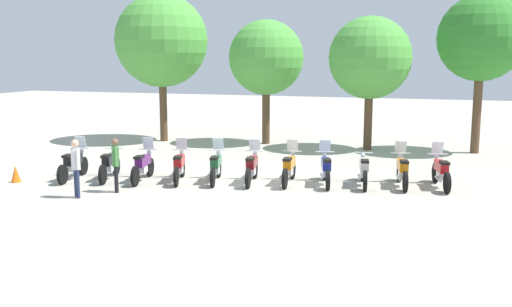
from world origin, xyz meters
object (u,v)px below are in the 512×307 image
(motorcycle_1, at_px, (110,165))
(person_1, at_px, (116,161))
(motorcycle_7, at_px, (326,169))
(motorcycle_3, at_px, (179,166))
(traffic_cone, at_px, (16,174))
(motorcycle_10, at_px, (441,171))
(tree_3, at_px, (481,39))
(tree_2, at_px, (370,58))
(motorcycle_4, at_px, (216,166))
(tree_1, at_px, (266,58))
(tree_0, at_px, (162,41))
(motorcycle_6, at_px, (289,168))
(motorcycle_8, at_px, (364,170))
(motorcycle_0, at_px, (73,164))
(motorcycle_5, at_px, (252,167))
(person_0, at_px, (76,164))
(motorcycle_2, at_px, (143,165))
(motorcycle_9, at_px, (402,170))

(motorcycle_1, relative_size, person_1, 1.30)
(motorcycle_7, height_order, person_1, person_1)
(motorcycle_3, xyz_separation_m, traffic_cone, (-5.03, -1.78, -0.24))
(traffic_cone, bearing_deg, motorcycle_7, 15.73)
(motorcycle_10, bearing_deg, tree_3, -23.71)
(motorcycle_10, height_order, tree_2, tree_2)
(tree_3, bearing_deg, motorcycle_4, -133.83)
(tree_3, bearing_deg, tree_1, -179.10)
(motorcycle_4, distance_m, tree_0, 10.72)
(motorcycle_6, relative_size, tree_3, 0.33)
(motorcycle_1, height_order, person_1, person_1)
(tree_2, bearing_deg, motorcycle_7, -92.91)
(motorcycle_6, bearing_deg, motorcycle_8, -85.20)
(motorcycle_0, xyz_separation_m, motorcycle_5, (5.86, 1.27, 0.00))
(tree_0, bearing_deg, tree_1, 7.17)
(tree_0, bearing_deg, person_0, -76.04)
(motorcycle_5, relative_size, motorcycle_10, 1.01)
(motorcycle_4, relative_size, motorcycle_5, 0.99)
(motorcycle_6, bearing_deg, person_0, 119.90)
(motorcycle_3, relative_size, motorcycle_7, 0.99)
(motorcycle_2, distance_m, motorcycle_9, 8.39)
(motorcycle_1, relative_size, tree_0, 0.31)
(motorcycle_5, distance_m, tree_2, 9.14)
(motorcycle_5, height_order, traffic_cone, motorcycle_5)
(motorcycle_0, relative_size, motorcycle_5, 1.00)
(motorcycle_6, height_order, tree_1, tree_1)
(motorcycle_10, bearing_deg, tree_0, 49.35)
(motorcycle_5, distance_m, tree_3, 11.92)
(motorcycle_3, distance_m, traffic_cone, 5.34)
(motorcycle_9, distance_m, tree_1, 10.57)
(motorcycle_4, height_order, person_0, person_0)
(motorcycle_4, bearing_deg, motorcycle_9, -92.76)
(motorcycle_0, height_order, tree_2, tree_2)
(motorcycle_8, xyz_separation_m, traffic_cone, (-10.90, -2.96, -0.23))
(motorcycle_0, relative_size, person_0, 1.27)
(tree_3, bearing_deg, traffic_cone, -143.51)
(person_0, xyz_separation_m, tree_1, (2.18, 11.83, 2.97))
(motorcycle_3, xyz_separation_m, tree_1, (0.31, 8.85, 3.46))
(motorcycle_7, distance_m, motorcycle_9, 2.40)
(motorcycle_1, bearing_deg, motorcycle_9, -93.46)
(motorcycle_1, relative_size, tree_1, 0.37)
(motorcycle_9, distance_m, tree_0, 14.16)
(motorcycle_7, relative_size, traffic_cone, 3.89)
(traffic_cone, bearing_deg, motorcycle_2, 20.74)
(person_1, bearing_deg, motorcycle_1, -88.20)
(motorcycle_1, xyz_separation_m, tree_3, (11.86, 9.44, 4.27))
(motorcycle_2, xyz_separation_m, person_0, (-0.70, -2.68, 0.49))
(tree_3, bearing_deg, motorcycle_7, -121.06)
(motorcycle_7, bearing_deg, motorcycle_10, -94.55)
(motorcycle_3, bearing_deg, tree_3, -64.08)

